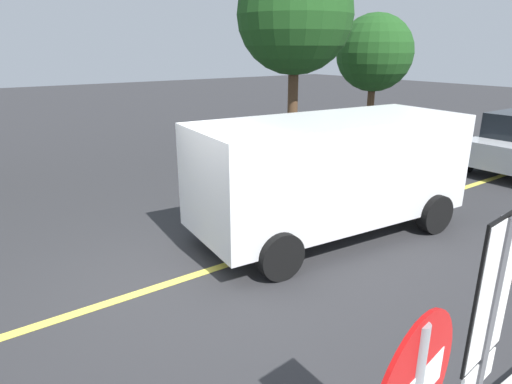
% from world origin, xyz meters
% --- Properties ---
extents(ground_plane, '(80.00, 80.00, 0.00)m').
position_xyz_m(ground_plane, '(0.00, 0.00, 0.00)').
color(ground_plane, '#2D2D30').
extents(lane_marking_centre, '(28.00, 0.16, 0.01)m').
position_xyz_m(lane_marking_centre, '(3.00, 0.00, 0.01)').
color(lane_marking_centre, '#E0D14C').
extents(speed_limit_sign, '(0.54, 0.07, 2.52)m').
position_xyz_m(speed_limit_sign, '(-0.11, -4.49, 1.76)').
color(speed_limit_sign, '#4C4C51').
rests_on(speed_limit_sign, ground_plane).
extents(white_van, '(5.37, 2.66, 2.20)m').
position_xyz_m(white_van, '(3.10, -0.01, 1.27)').
color(white_van, white).
rests_on(white_van, ground_plane).
extents(tree_left_verge, '(2.93, 2.93, 4.69)m').
position_xyz_m(tree_left_verge, '(11.43, 6.17, 3.20)').
color(tree_left_verge, '#513823').
rests_on(tree_left_verge, ground_plane).
extents(tree_right_verge, '(3.46, 3.46, 6.05)m').
position_xyz_m(tree_right_verge, '(6.46, 5.12, 4.30)').
color(tree_right_verge, '#513823').
rests_on(tree_right_verge, ground_plane).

